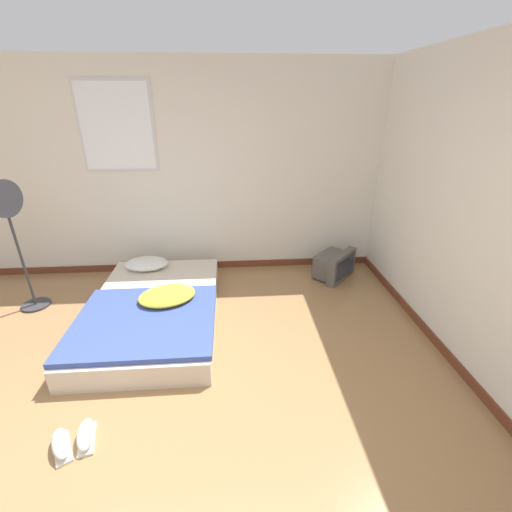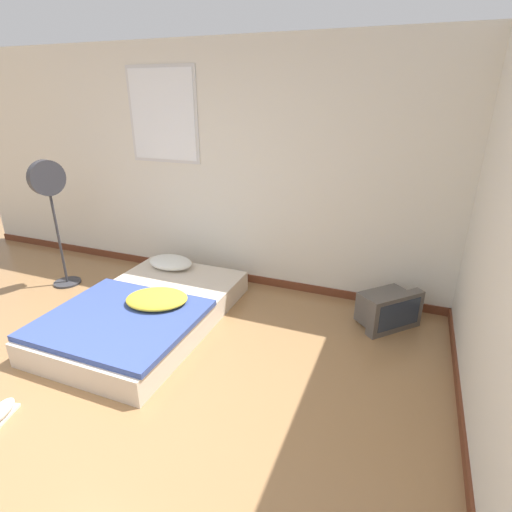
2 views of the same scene
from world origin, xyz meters
name	(u,v)px [view 2 (image 2 of 2)]	position (x,y,z in m)	size (l,w,h in m)	color
ground_plane	(22,462)	(0.00, 0.00, 0.00)	(20.00, 20.00, 0.00)	#997047
wall_back	(221,170)	(-0.01, 2.86, 1.29)	(7.42, 0.08, 2.60)	silver
mattress_bed	(147,310)	(-0.24, 1.61, 0.14)	(1.29, 1.99, 0.37)	beige
crt_tv	(388,309)	(1.92, 2.42, 0.17)	(0.61, 0.61, 0.37)	#56514C
standing_fan	(51,197)	(-1.64, 1.99, 1.04)	(0.30, 0.39, 1.43)	#333338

